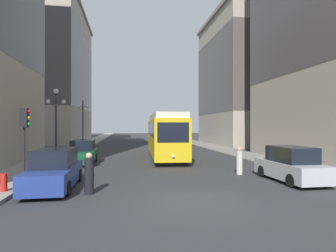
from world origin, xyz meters
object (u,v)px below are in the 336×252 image
at_px(pedestrian_crossing_near, 239,162).
at_px(pedestrian_crossing_far, 89,175).
at_px(streetcar, 165,135).
at_px(fire_hydrant, 4,182).
at_px(lamp_post_left_near, 56,114).
at_px(parked_car_left_mid, 83,153).
at_px(parked_car_left_near, 55,170).
at_px(transit_bus, 168,132).
at_px(parked_car_right_far, 291,165).
at_px(traffic_light_near_left, 24,125).
at_px(lamp_post_left_far, 83,116).

height_order(pedestrian_crossing_near, pedestrian_crossing_far, pedestrian_crossing_far).
xyz_separation_m(streetcar, pedestrian_crossing_near, (3.17, -9.29, -1.34)).
relative_size(pedestrian_crossing_near, fire_hydrant, 2.17).
bearing_deg(lamp_post_left_near, parked_car_left_mid, 8.36).
bearing_deg(parked_car_left_near, streetcar, 58.82).
bearing_deg(pedestrian_crossing_far, transit_bus, -3.88).
distance_m(transit_bus, parked_car_right_far, 30.54).
bearing_deg(fire_hydrant, parked_car_left_near, 26.94).
bearing_deg(fire_hydrant, streetcar, 55.25).
height_order(transit_bus, traffic_light_near_left, traffic_light_near_left).
relative_size(parked_car_left_mid, lamp_post_left_far, 0.75).
distance_m(traffic_light_near_left, lamp_post_left_far, 20.05).
relative_size(parked_car_left_near, traffic_light_near_left, 1.35).
bearing_deg(fire_hydrant, lamp_post_left_near, 90.57).
bearing_deg(lamp_post_left_near, pedestrian_crossing_near, -26.54).
bearing_deg(fire_hydrant, traffic_light_near_left, 86.29).
xyz_separation_m(transit_bus, parked_car_left_mid, (-10.02, -21.93, -1.10)).
height_order(parked_car_right_far, lamp_post_left_far, lamp_post_left_far).
bearing_deg(parked_car_left_mid, streetcar, 23.25).
distance_m(transit_bus, parked_car_left_mid, 24.13).
height_order(parked_car_left_near, parked_car_right_far, same).
distance_m(transit_bus, parked_car_left_near, 31.92).
relative_size(streetcar, pedestrian_crossing_near, 7.75).
bearing_deg(streetcar, lamp_post_left_near, -155.99).
xyz_separation_m(parked_car_left_mid, fire_hydrant, (-1.81, -9.29, -0.32)).
bearing_deg(fire_hydrant, transit_bus, 69.25).
bearing_deg(parked_car_right_far, parked_car_left_near, -1.50).
xyz_separation_m(lamp_post_left_near, lamp_post_left_far, (0.00, 12.98, 0.35)).
xyz_separation_m(parked_car_left_mid, pedestrian_crossing_far, (1.70, -9.70, -0.02)).
relative_size(transit_bus, pedestrian_crossing_far, 7.25).
relative_size(transit_bus, parked_car_left_mid, 2.78).
height_order(streetcar, parked_car_right_far, streetcar).
height_order(parked_car_left_near, parked_car_left_mid, same).
bearing_deg(parked_car_left_near, pedestrian_crossing_near, 11.72).
relative_size(transit_bus, parked_car_left_near, 2.62).
relative_size(traffic_light_near_left, lamp_post_left_far, 0.59).
xyz_separation_m(transit_bus, parked_car_left_near, (-10.02, -30.29, -1.10)).
distance_m(pedestrian_crossing_near, lamp_post_left_near, 13.58).
height_order(pedestrian_crossing_near, traffic_light_near_left, traffic_light_near_left).
height_order(transit_bus, parked_car_right_far, transit_bus).
bearing_deg(traffic_light_near_left, transit_bus, 68.19).
relative_size(transit_bus, lamp_post_left_near, 2.31).
height_order(parked_car_left_mid, pedestrian_crossing_near, parked_car_left_mid).
relative_size(pedestrian_crossing_near, pedestrian_crossing_far, 0.93).
xyz_separation_m(parked_car_left_near, fire_hydrant, (-1.81, -0.92, -0.32)).
xyz_separation_m(traffic_light_near_left, lamp_post_left_far, (-0.22, 20.01, 1.20)).
bearing_deg(parked_car_left_mid, lamp_post_left_far, 97.23).
relative_size(parked_car_left_near, lamp_post_left_far, 0.79).
distance_m(streetcar, parked_car_left_mid, 7.55).
relative_size(parked_car_left_mid, pedestrian_crossing_near, 2.81).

